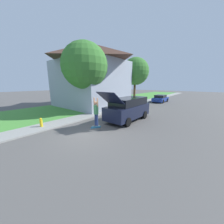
# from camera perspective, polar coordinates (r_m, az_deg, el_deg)

# --- Properties ---
(ground_plane) EXTENTS (120.00, 120.00, 0.00)m
(ground_plane) POSITION_cam_1_polar(r_m,az_deg,el_deg) (8.61, -10.57, -9.61)
(ground_plane) COLOR #54514F
(lawn) EXTENTS (10.00, 80.00, 0.08)m
(lawn) POSITION_cam_1_polar(r_m,az_deg,el_deg) (18.25, -12.62, 2.34)
(lawn) COLOR #478E38
(lawn) RESTS_ON ground_plane
(sidewalk) EXTENTS (1.80, 80.00, 0.10)m
(sidewalk) POSITION_cam_1_polar(r_m,az_deg,el_deg) (15.10, -2.16, 0.54)
(sidewalk) COLOR gray
(sidewalk) RESTS_ON ground_plane
(house) EXTENTS (9.86, 8.78, 8.66)m
(house) POSITION_cam_1_polar(r_m,az_deg,el_deg) (19.02, -9.81, 16.58)
(house) COLOR #99A3B2
(house) RESTS_ON lawn
(lawn_tree_near) EXTENTS (4.92, 4.92, 7.50)m
(lawn_tree_near) POSITION_cam_1_polar(r_m,az_deg,el_deg) (14.48, -12.33, 19.87)
(lawn_tree_near) COLOR brown
(lawn_tree_near) RESTS_ON lawn
(lawn_tree_far) EXTENTS (4.35, 4.35, 7.30)m
(lawn_tree_far) POSITION_cam_1_polar(r_m,az_deg,el_deg) (21.57, 10.59, 17.72)
(lawn_tree_far) COLOR brown
(lawn_tree_far) RESTS_ON lawn
(suv_parked) EXTENTS (2.07, 5.53, 2.70)m
(suv_parked) POSITION_cam_1_polar(r_m,az_deg,el_deg) (11.26, 7.43, 1.70)
(suv_parked) COLOR black
(suv_parked) RESTS_ON ground_plane
(car_down_street) EXTENTS (1.92, 4.04, 1.30)m
(car_down_street) POSITION_cam_1_polar(r_m,az_deg,el_deg) (24.41, 21.26, 5.74)
(car_down_street) COLOR navy
(car_down_street) RESTS_ON ground_plane
(skateboarder) EXTENTS (0.41, 0.22, 1.93)m
(skateboarder) POSITION_cam_1_polar(r_m,az_deg,el_deg) (8.55, -7.28, 0.22)
(skateboarder) COLOR navy
(skateboarder) RESTS_ON ground_plane
(skateboard) EXTENTS (0.32, 0.76, 0.32)m
(skateboard) POSITION_cam_1_polar(r_m,az_deg,el_deg) (8.90, -7.38, -6.90)
(skateboard) COLOR #236B99
(skateboard) RESTS_ON ground_plane
(fire_hydrant) EXTENTS (0.20, 0.20, 0.68)m
(fire_hydrant) POSITION_cam_1_polar(r_m,az_deg,el_deg) (10.76, -29.68, -4.14)
(fire_hydrant) COLOR gold
(fire_hydrant) RESTS_ON sidewalk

